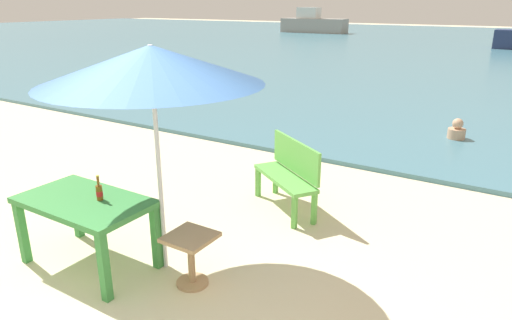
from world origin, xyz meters
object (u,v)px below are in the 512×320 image
(beer_bottle_amber, at_px, (99,191))
(boat_fishing_trawler, at_px, (313,24))
(bench_green_left, at_px, (289,171))
(picnic_table_green, at_px, (85,209))
(side_table_wood, at_px, (191,253))
(swimmer_person, at_px, (457,131))
(patio_umbrella, at_px, (151,65))

(beer_bottle_amber, distance_m, boat_fishing_trawler, 39.05)
(bench_green_left, bearing_deg, picnic_table_green, -115.07)
(picnic_table_green, xyz_separation_m, boat_fishing_trawler, (-14.68, 36.19, 0.21))
(picnic_table_green, bearing_deg, side_table_wood, 14.20)
(swimmer_person, distance_m, boat_fishing_trawler, 33.94)
(side_table_wood, bearing_deg, beer_bottle_amber, -167.79)
(picnic_table_green, relative_size, beer_bottle_amber, 5.28)
(beer_bottle_amber, xyz_separation_m, boat_fishing_trawler, (-14.84, 36.12, 0.00))
(patio_umbrella, relative_size, boat_fishing_trawler, 0.39)
(bench_green_left, relative_size, boat_fishing_trawler, 0.20)
(side_table_wood, distance_m, boat_fishing_trawler, 39.24)
(swimmer_person, xyz_separation_m, boat_fishing_trawler, (-17.15, 29.29, 0.62))
(patio_umbrella, height_order, boat_fishing_trawler, patio_umbrella)
(patio_umbrella, bearing_deg, beer_bottle_amber, -149.85)
(bench_green_left, bearing_deg, patio_umbrella, -101.68)
(picnic_table_green, height_order, patio_umbrella, patio_umbrella)
(picnic_table_green, distance_m, side_table_wood, 1.22)
(patio_umbrella, bearing_deg, bench_green_left, 78.32)
(patio_umbrella, distance_m, bench_green_left, 2.56)
(patio_umbrella, xyz_separation_m, boat_fishing_trawler, (-15.38, 35.80, -1.26))
(side_table_wood, xyz_separation_m, bench_green_left, (-0.04, 2.08, 0.19))
(boat_fishing_trawler, bearing_deg, bench_green_left, -64.97)
(beer_bottle_amber, relative_size, bench_green_left, 0.22)
(bench_green_left, xyz_separation_m, boat_fishing_trawler, (-15.79, 33.82, 0.31))
(picnic_table_green, distance_m, swimmer_person, 7.35)
(swimmer_person, bearing_deg, picnic_table_green, -109.62)
(swimmer_person, bearing_deg, beer_bottle_amber, -108.64)
(bench_green_left, distance_m, boat_fishing_trawler, 37.33)
(picnic_table_green, xyz_separation_m, side_table_wood, (1.15, 0.29, -0.30))
(beer_bottle_amber, height_order, side_table_wood, beer_bottle_amber)
(side_table_wood, distance_m, swimmer_person, 6.75)
(picnic_table_green, relative_size, side_table_wood, 2.59)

